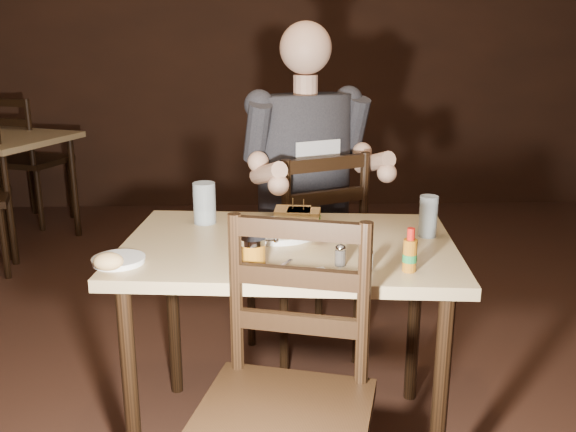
{
  "coord_description": "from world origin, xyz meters",
  "views": [
    {
      "loc": [
        -0.19,
        -1.91,
        1.47
      ],
      "look_at": [
        -0.11,
        0.21,
        0.85
      ],
      "focal_mm": 40.0,
      "sensor_mm": 36.0,
      "label": 1
    }
  ],
  "objects_px": {
    "main_table": "(289,267)",
    "chair_near": "(282,419)",
    "chair_far": "(303,255)",
    "bg_chair_far": "(32,160)",
    "bg_table": "(1,150)",
    "hot_sauce": "(410,250)",
    "diner": "(309,144)",
    "side_plate": "(119,261)",
    "syrup_dispenser": "(253,255)",
    "dinner_plate": "(278,231)",
    "glass_right": "(428,216)",
    "glass_left": "(204,203)"
  },
  "relations": [
    {
      "from": "diner",
      "to": "dinner_plate",
      "type": "relative_size",
      "value": 3.52
    },
    {
      "from": "dinner_plate",
      "to": "syrup_dispenser",
      "type": "distance_m",
      "value": 0.38
    },
    {
      "from": "main_table",
      "to": "diner",
      "type": "height_order",
      "value": "diner"
    },
    {
      "from": "glass_left",
      "to": "chair_near",
      "type": "bearing_deg",
      "value": -72.71
    },
    {
      "from": "dinner_plate",
      "to": "diner",
      "type": "bearing_deg",
      "value": 73.84
    },
    {
      "from": "main_table",
      "to": "glass_right",
      "type": "relative_size",
      "value": 8.15
    },
    {
      "from": "chair_far",
      "to": "side_plate",
      "type": "xyz_separation_m",
      "value": [
        -0.63,
        -0.83,
        0.29
      ]
    },
    {
      "from": "hot_sauce",
      "to": "syrup_dispenser",
      "type": "distance_m",
      "value": 0.47
    },
    {
      "from": "diner",
      "to": "side_plate",
      "type": "relative_size",
      "value": 6.23
    },
    {
      "from": "chair_far",
      "to": "bg_table",
      "type": "bearing_deg",
      "value": -63.99
    },
    {
      "from": "diner",
      "to": "main_table",
      "type": "bearing_deg",
      "value": -123.93
    },
    {
      "from": "chair_far",
      "to": "diner",
      "type": "bearing_deg",
      "value": 90.0
    },
    {
      "from": "main_table",
      "to": "syrup_dispenser",
      "type": "xyz_separation_m",
      "value": [
        -0.12,
        -0.27,
        0.14
      ]
    },
    {
      "from": "glass_left",
      "to": "dinner_plate",
      "type": "bearing_deg",
      "value": -27.66
    },
    {
      "from": "main_table",
      "to": "side_plate",
      "type": "bearing_deg",
      "value": -161.47
    },
    {
      "from": "diner",
      "to": "chair_far",
      "type": "bearing_deg",
      "value": 90.0
    },
    {
      "from": "dinner_plate",
      "to": "side_plate",
      "type": "height_order",
      "value": "dinner_plate"
    },
    {
      "from": "bg_table",
      "to": "chair_far",
      "type": "bearing_deg",
      "value": -40.41
    },
    {
      "from": "bg_table",
      "to": "diner",
      "type": "xyz_separation_m",
      "value": [
        2.0,
        -1.73,
        0.33
      ]
    },
    {
      "from": "hot_sauce",
      "to": "chair_far",
      "type": "bearing_deg",
      "value": 105.68
    },
    {
      "from": "bg_table",
      "to": "dinner_plate",
      "type": "height_order",
      "value": "dinner_plate"
    },
    {
      "from": "diner",
      "to": "bg_chair_far",
      "type": "bearing_deg",
      "value": 107.64
    },
    {
      "from": "chair_near",
      "to": "glass_left",
      "type": "height_order",
      "value": "chair_near"
    },
    {
      "from": "chair_near",
      "to": "bg_chair_far",
      "type": "relative_size",
      "value": 0.99
    },
    {
      "from": "bg_table",
      "to": "hot_sauce",
      "type": "height_order",
      "value": "hot_sauce"
    },
    {
      "from": "chair_near",
      "to": "bg_chair_far",
      "type": "bearing_deg",
      "value": 132.52
    },
    {
      "from": "bg_table",
      "to": "chair_near",
      "type": "height_order",
      "value": "chair_near"
    },
    {
      "from": "chair_near",
      "to": "hot_sauce",
      "type": "distance_m",
      "value": 0.62
    },
    {
      "from": "bg_table",
      "to": "side_plate",
      "type": "height_order",
      "value": "side_plate"
    },
    {
      "from": "chair_far",
      "to": "side_plate",
      "type": "height_order",
      "value": "chair_far"
    },
    {
      "from": "chair_far",
      "to": "glass_left",
      "type": "height_order",
      "value": "chair_far"
    },
    {
      "from": "chair_far",
      "to": "glass_right",
      "type": "relative_size",
      "value": 6.72
    },
    {
      "from": "chair_far",
      "to": "chair_near",
      "type": "xyz_separation_m",
      "value": [
        -0.13,
        -1.27,
        -0.0
      ]
    },
    {
      "from": "bg_chair_far",
      "to": "side_plate",
      "type": "distance_m",
      "value": 3.36
    },
    {
      "from": "glass_left",
      "to": "syrup_dispenser",
      "type": "distance_m",
      "value": 0.54
    },
    {
      "from": "chair_far",
      "to": "bg_chair_far",
      "type": "xyz_separation_m",
      "value": [
        -1.98,
        2.23,
        0.01
      ]
    },
    {
      "from": "chair_far",
      "to": "hot_sauce",
      "type": "height_order",
      "value": "chair_far"
    },
    {
      "from": "main_table",
      "to": "bg_table",
      "type": "distance_m",
      "value": 3.0
    },
    {
      "from": "bg_table",
      "to": "diner",
      "type": "relative_size",
      "value": 1.04
    },
    {
      "from": "main_table",
      "to": "chair_near",
      "type": "distance_m",
      "value": 0.64
    },
    {
      "from": "main_table",
      "to": "glass_left",
      "type": "height_order",
      "value": "glass_left"
    },
    {
      "from": "bg_table",
      "to": "glass_left",
      "type": "xyz_separation_m",
      "value": [
        1.58,
        -2.09,
        0.17
      ]
    },
    {
      "from": "glass_right",
      "to": "hot_sauce",
      "type": "distance_m",
      "value": 0.36
    },
    {
      "from": "bg_table",
      "to": "dinner_plate",
      "type": "distance_m",
      "value": 2.9
    },
    {
      "from": "syrup_dispenser",
      "to": "side_plate",
      "type": "height_order",
      "value": "syrup_dispenser"
    },
    {
      "from": "chair_far",
      "to": "chair_near",
      "type": "relative_size",
      "value": 1.0
    },
    {
      "from": "main_table",
      "to": "diner",
      "type": "xyz_separation_m",
      "value": [
        0.11,
        0.61,
        0.32
      ]
    },
    {
      "from": "main_table",
      "to": "chair_near",
      "type": "height_order",
      "value": "chair_near"
    },
    {
      "from": "main_table",
      "to": "syrup_dispenser",
      "type": "bearing_deg",
      "value": -113.77
    },
    {
      "from": "chair_near",
      "to": "side_plate",
      "type": "xyz_separation_m",
      "value": [
        -0.5,
        0.43,
        0.29
      ]
    }
  ]
}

